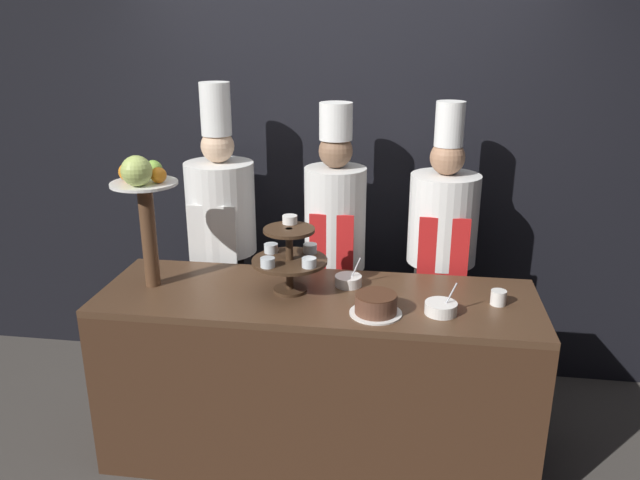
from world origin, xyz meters
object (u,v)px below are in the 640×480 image
chef_center_right (441,250)px  chef_center_left (335,241)px  cake_round (376,304)px  serving_bowl_near (441,308)px  cup_white (498,298)px  fruit_pedestal (143,194)px  chef_left (222,235)px  serving_bowl_far (348,281)px  tiered_stand (290,255)px

chef_center_right → chef_center_left: bearing=-180.0°
cake_round → serving_bowl_near: 0.30m
cup_white → chef_center_right: (-0.24, 0.60, 0.01)m
fruit_pedestal → chef_left: (0.18, 0.63, -0.41)m
serving_bowl_far → cup_white: bearing=-9.7°
tiered_stand → chef_left: size_ratio=0.20×
cup_white → serving_bowl_far: bearing=170.3°
fruit_pedestal → serving_bowl_far: bearing=8.9°
tiered_stand → serving_bowl_far: bearing=21.5°
fruit_pedestal → chef_left: chef_left is taller
tiered_stand → chef_center_left: bearing=75.4°
tiered_stand → serving_bowl_near: (0.73, -0.15, -0.16)m
cup_white → chef_center_right: 0.65m
chef_center_left → chef_center_right: chef_center_right is taller
cup_white → chef_center_left: size_ratio=0.04×
chef_center_left → chef_center_right: 0.61m
chef_left → cup_white: bearing=-21.4°
chef_center_right → serving_bowl_far: bearing=-135.3°
tiered_stand → serving_bowl_far: (0.28, 0.11, -0.17)m
serving_bowl_near → chef_center_left: 0.94m
tiered_stand → chef_center_left: chef_center_left is taller
chef_center_right → tiered_stand: bearing=-142.4°
tiered_stand → chef_left: (-0.52, 0.59, -0.12)m
cup_white → chef_center_left: (-0.85, 0.60, 0.04)m
chef_left → chef_center_right: (1.28, 0.00, -0.03)m
chef_left → chef_center_right: bearing=0.0°
serving_bowl_near → chef_left: 1.46m
cup_white → serving_bowl_near: 0.31m
fruit_pedestal → chef_center_right: chef_center_right is taller
chef_left → fruit_pedestal: bearing=-106.1°
chef_center_right → serving_bowl_near: bearing=-92.2°
chef_center_left → chef_center_right: size_ratio=0.99×
serving_bowl_near → chef_center_right: size_ratio=0.09×
cake_round → cup_white: cake_round is taller
serving_bowl_far → chef_left: bearing=149.3°
chef_center_right → fruit_pedestal: bearing=-156.7°
chef_center_right → cup_white: bearing=-67.8°
serving_bowl_near → chef_center_right: (0.03, 0.74, 0.02)m
cake_round → tiered_stand: bearing=155.5°
cup_white → serving_bowl_near: (-0.27, -0.14, -0.01)m
cup_white → chef_left: (-1.53, 0.60, 0.04)m
fruit_pedestal → chef_center_right: (1.47, 0.63, -0.43)m
serving_bowl_near → chef_center_right: 0.74m
cup_white → fruit_pedestal: bearing=-179.0°
tiered_stand → chef_left: chef_left is taller
fruit_pedestal → chef_center_left: size_ratio=0.38×
tiered_stand → cup_white: 1.02m
serving_bowl_far → chef_center_right: size_ratio=0.09×
fruit_pedestal → chef_center_left: 1.14m
serving_bowl_near → chef_center_left: chef_center_left is taller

